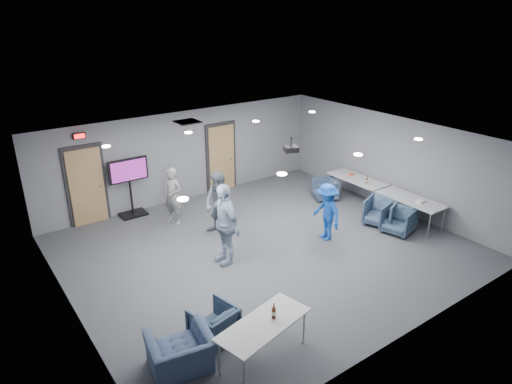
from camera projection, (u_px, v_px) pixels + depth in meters
floor at (265, 248)px, 11.17m from camera, size 9.00×9.00×0.00m
ceiling at (266, 142)px, 10.15m from camera, size 9.00×9.00×0.00m
wall_back at (186, 156)px, 13.67m from camera, size 9.00×0.02×2.70m
wall_front at (409, 273)px, 7.65m from camera, size 9.00×0.02×2.70m
wall_left at (67, 254)px, 8.23m from camera, size 0.02×8.00×2.70m
wall_right at (391, 162)px, 13.09m from camera, size 0.02×8.00×2.70m
door_left at (87, 186)px, 12.12m from camera, size 1.06×0.17×2.24m
door_right at (221, 158)px, 14.39m from camera, size 1.06×0.17×2.24m
exit_sign at (79, 136)px, 11.58m from camera, size 0.32×0.08×0.16m
hvac_diffuser at (187, 122)px, 11.99m from camera, size 0.60×0.60×0.03m
downlights at (266, 143)px, 10.16m from camera, size 6.18×3.78×0.02m
person_a at (173, 196)px, 12.21m from camera, size 0.59×0.68×1.57m
person_b at (219, 205)px, 11.52m from camera, size 0.87×0.99×1.72m
person_c at (224, 224)px, 10.26m from camera, size 0.49×1.14×1.93m
person_d at (327, 212)px, 11.38m from camera, size 0.67×1.02×1.48m
chair_right_a at (325, 189)px, 13.94m from camera, size 0.92×0.91×0.64m
chair_right_b at (381, 212)px, 12.29m from camera, size 1.03×1.02×0.74m
chair_right_c at (398, 220)px, 11.85m from camera, size 0.92×0.91×0.69m
chair_front_a at (213, 323)px, 8.02m from camera, size 0.84×0.85×0.66m
chair_front_b at (180, 353)px, 7.34m from camera, size 1.15×1.05×0.66m
table_right_a at (357, 180)px, 13.64m from camera, size 0.77×1.85×0.73m
table_right_b at (410, 200)px, 12.21m from camera, size 0.76×1.83×0.73m
table_front_left at (264, 326)px, 7.42m from camera, size 1.78×1.04×0.73m
bottle_front at (274, 313)px, 7.49m from camera, size 0.07×0.07×0.28m
bottle_right at (367, 181)px, 13.23m from camera, size 0.06×0.06×0.22m
snack_box at (351, 174)px, 13.90m from camera, size 0.20×0.15×0.04m
wrapper at (421, 201)px, 11.98m from camera, size 0.25×0.17×0.06m
tv_stand at (130, 184)px, 12.60m from camera, size 1.09×0.52×1.68m
projector at (291, 149)px, 10.68m from camera, size 0.39×0.37×0.35m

